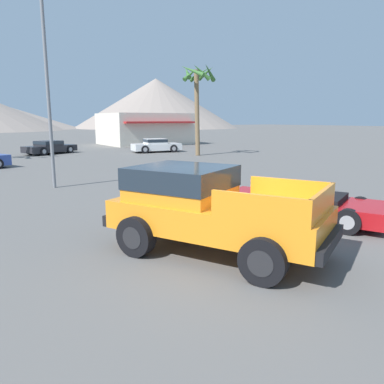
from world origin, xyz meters
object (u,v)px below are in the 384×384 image
Objects in this scene: parked_car_dark at (50,147)px; street_lamp_post at (46,69)px; orange_pickup_truck at (205,204)px; palm_tree_leaning at (198,87)px; red_convertible_car at (302,205)px; parked_car_white at (156,145)px.

street_lamp_post is (-3.65, -16.70, 4.26)m from parked_car_dark.
palm_tree_leaning is at bearing 29.84° from orange_pickup_truck.
parked_car_white is (7.17, 22.46, 0.21)m from red_convertible_car.
parked_car_white is 0.63× the size of palm_tree_leaning.
palm_tree_leaning reaches higher than parked_car_dark.
street_lamp_post is at bearing 68.60° from orange_pickup_truck.
palm_tree_leaning is (8.50, 17.89, 4.93)m from red_convertible_car.
parked_car_white reaches higher than parked_car_dark.
orange_pickup_truck is 1.16× the size of parked_car_white.
street_lamp_post is (-11.90, -13.25, 4.22)m from parked_car_white.
street_lamp_post reaches higher than parked_car_white.
red_convertible_car is 0.70× the size of palm_tree_leaning.
palm_tree_leaning reaches higher than parked_car_white.
orange_pickup_truck is at bearing -15.84° from parked_car_white.
orange_pickup_truck is 0.73× the size of palm_tree_leaning.
red_convertible_car is 20.41m from palm_tree_leaning.
parked_car_dark is 0.57× the size of street_lamp_post.
orange_pickup_truck is 1.04× the size of red_convertible_car.
parked_car_white is at bearing 48.06° from street_lamp_post.
palm_tree_leaning is at bearing 40.53° from red_convertible_car.
red_convertible_car is at bearing -22.71° from parked_car_dark.
parked_car_dark is 13.37m from palm_tree_leaning.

